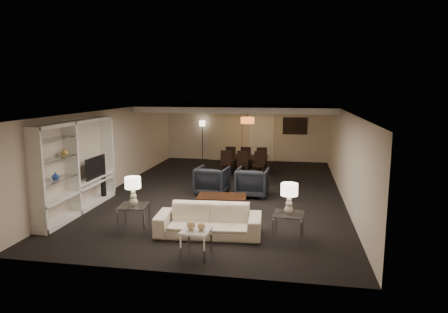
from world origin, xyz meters
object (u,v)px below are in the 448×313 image
at_px(pendant_light, 248,120).
at_px(television, 92,167).
at_px(chair_nl, 226,163).
at_px(floor_lamp, 202,141).
at_px(armchair_right, 252,182).
at_px(chair_nr, 259,164).
at_px(vase_amber, 64,152).
at_px(coffee_table, 222,204).
at_px(marble_table, 196,243).
at_px(vase_blue, 56,176).
at_px(floor_speaker, 103,183).
at_px(chair_fr, 262,158).
at_px(side_table_right, 288,227).
at_px(table_lamp_left, 133,191).
at_px(chair_fm, 246,158).
at_px(table_lamp_right, 289,199).
at_px(armchair_left, 212,181).
at_px(sofa, 209,220).
at_px(chair_fl, 231,157).
at_px(chair_nm, 242,164).
at_px(side_table_left, 134,218).
at_px(dining_table, 244,165).

xyz_separation_m(pendant_light, television, (-3.58, -5.42, -0.88)).
xyz_separation_m(chair_nl, floor_lamp, (-1.54, 2.93, 0.42)).
bearing_deg(armchair_right, chair_nr, -85.81).
xyz_separation_m(armchair_right, vase_amber, (-4.21, -2.79, 1.23)).
xyz_separation_m(coffee_table, armchair_right, (0.60, 1.70, 0.20)).
distance_m(marble_table, vase_blue, 3.91).
height_order(floor_speaker, chair_fr, floor_speaker).
bearing_deg(pendant_light, vase_blue, -117.09).
distance_m(side_table_right, chair_nl, 6.37).
bearing_deg(table_lamp_left, chair_fr, 72.60).
bearing_deg(chair_fm, chair_nl, 68.68).
bearing_deg(table_lamp_left, table_lamp_right, 0.00).
height_order(armchair_left, side_table_right, armchair_left).
bearing_deg(armchair_right, sofa, 83.06).
bearing_deg(chair_fm, chair_fl, 3.46).
relative_size(table_lamp_right, chair_nr, 0.71).
bearing_deg(armchair_left, chair_nm, -95.55).
bearing_deg(chair_nm, chair_fl, 111.94).
bearing_deg(table_lamp_right, chair_fr, 98.96).
bearing_deg(chair_nm, floor_speaker, -135.36).
bearing_deg(floor_lamp, marble_table, -77.65).
bearing_deg(sofa, armchair_right, 75.87).
relative_size(television, chair_fm, 1.11).
distance_m(chair_nl, chair_fm, 1.43).
relative_size(floor_speaker, chair_fl, 1.09).
xyz_separation_m(sofa, armchair_left, (-0.60, 3.30, 0.09)).
height_order(pendant_light, table_lamp_left, pendant_light).
xyz_separation_m(sofa, armchair_right, (0.60, 3.30, 0.09)).
bearing_deg(chair_fr, chair_nr, 87.16).
bearing_deg(chair_fm, chair_nr, 118.23).
height_order(pendant_light, floor_speaker, pendant_light).
distance_m(table_lamp_left, television, 2.56).
relative_size(table_lamp_left, chair_nl, 0.71).
xyz_separation_m(sofa, side_table_left, (-1.70, 0.00, -0.04)).
distance_m(coffee_table, chair_nl, 4.37).
xyz_separation_m(sofa, floor_speaker, (-3.50, 2.14, 0.16)).
bearing_deg(chair_nl, table_lamp_left, -105.61).
xyz_separation_m(television, dining_table, (3.55, 4.84, -0.73)).
bearing_deg(chair_fm, side_table_left, 80.49).
bearing_deg(pendant_light, sofa, -89.97).
bearing_deg(table_lamp_left, armchair_right, 55.12).
bearing_deg(table_lamp_left, chair_nm, 74.31).
bearing_deg(dining_table, armchair_right, -79.86).
height_order(sofa, armchair_right, armchair_right).
relative_size(coffee_table, vase_blue, 6.67).
relative_size(side_table_right, floor_lamp, 0.36).
bearing_deg(floor_speaker, marble_table, -20.94).
relative_size(coffee_table, marble_table, 2.40).
xyz_separation_m(chair_nr, chair_fr, (0.00, 1.30, 0.00)).
relative_size(coffee_table, dining_table, 0.72).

